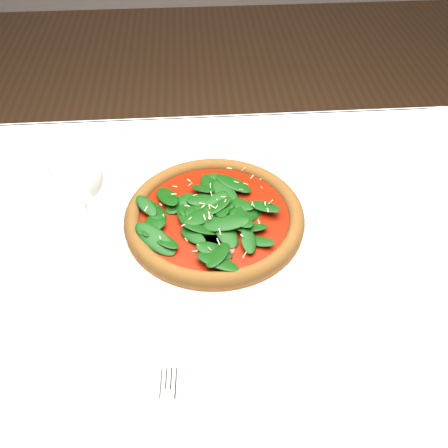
{
  "coord_description": "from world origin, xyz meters",
  "views": [
    {
      "loc": [
        -0.02,
        -0.56,
        1.36
      ],
      "look_at": [
        0.03,
        0.03,
        0.77
      ],
      "focal_mm": 40.0,
      "sensor_mm": 36.0,
      "label": 1
    }
  ],
  "objects": [
    {
      "name": "napkin",
      "position": [
        -0.07,
        -0.31,
        0.76
      ],
      "size": [
        0.15,
        0.08,
        0.01
      ],
      "primitive_type": "cube",
      "rotation": [
        0.0,
        0.0,
        -0.14
      ],
      "color": "white",
      "rests_on": "dining_table"
    },
    {
      "name": "wine_glass",
      "position": [
        -0.19,
        0.03,
        0.89
      ],
      "size": [
        0.08,
        0.08,
        0.2
      ],
      "color": "white",
      "rests_on": "dining_table"
    },
    {
      "name": "ground",
      "position": [
        0.0,
        0.0,
        0.0
      ],
      "size": [
        6.0,
        6.0,
        0.0
      ],
      "primitive_type": "plane",
      "color": "brown",
      "rests_on": "ground"
    },
    {
      "name": "plate",
      "position": [
        0.01,
        0.05,
        0.76
      ],
      "size": [
        0.36,
        0.36,
        0.02
      ],
      "color": "white",
      "rests_on": "dining_table"
    },
    {
      "name": "fork",
      "position": [
        -0.07,
        -0.29,
        0.76
      ],
      "size": [
        0.03,
        0.15,
        0.0
      ],
      "rotation": [
        0.0,
        0.0,
        -0.06
      ],
      "color": "silver",
      "rests_on": "napkin"
    },
    {
      "name": "pizza",
      "position": [
        0.01,
        0.05,
        0.78
      ],
      "size": [
        0.36,
        0.36,
        0.04
      ],
      "rotation": [
        0.0,
        0.0,
        -0.21
      ],
      "color": "brown",
      "rests_on": "plate"
    },
    {
      "name": "dining_table",
      "position": [
        0.0,
        0.0,
        0.65
      ],
      "size": [
        1.21,
        0.81,
        0.75
      ],
      "color": "white",
      "rests_on": "ground"
    }
  ]
}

